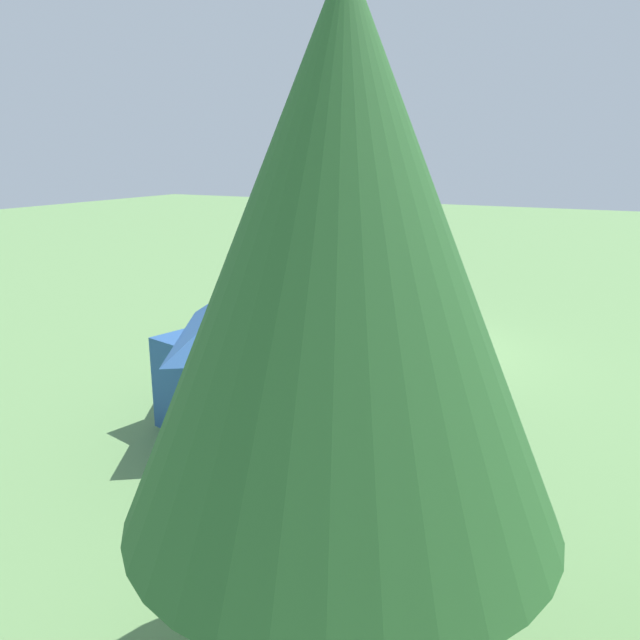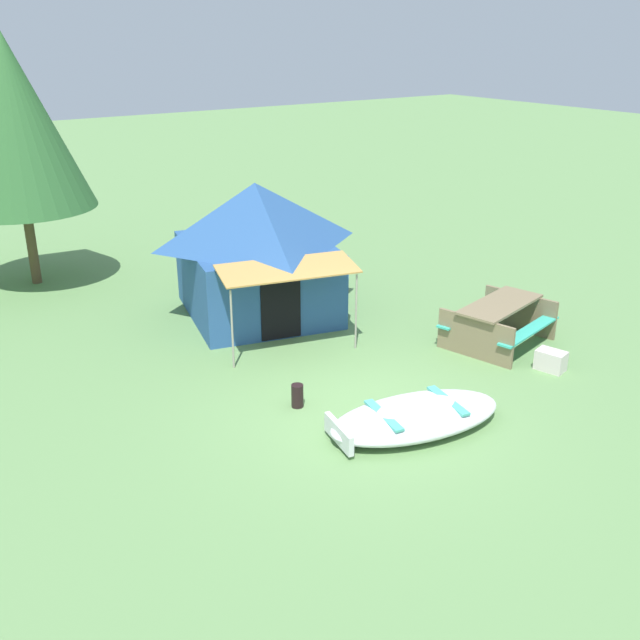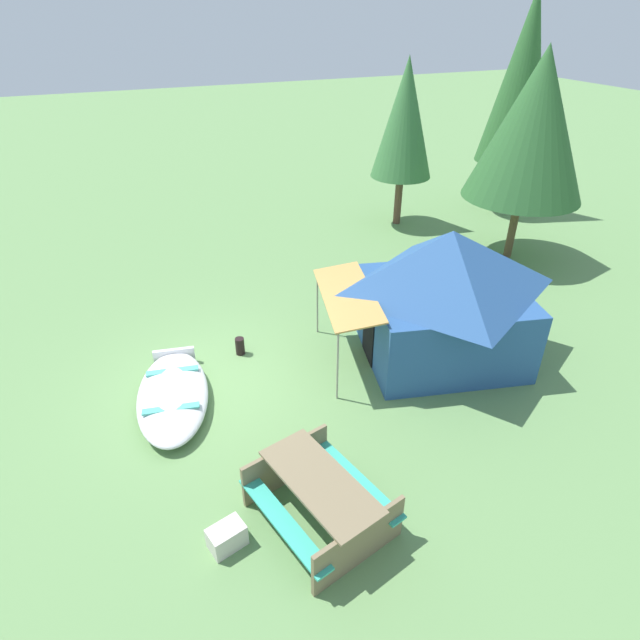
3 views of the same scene
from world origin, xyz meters
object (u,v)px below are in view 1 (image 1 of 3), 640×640
fuel_can (436,357)px  pine_tree_back_right (343,261)px  canvas_cabin_tent (278,339)px  picnic_table (257,318)px  beached_rowboat (412,332)px  cooler_box (289,319)px

fuel_can → pine_tree_back_right: bearing=101.9°
pine_tree_back_right → canvas_cabin_tent: bearing=-54.3°
canvas_cabin_tent → fuel_can: canvas_cabin_tent is taller
canvas_cabin_tent → fuel_can: 4.23m
picnic_table → pine_tree_back_right: 10.75m
fuel_can → pine_tree_back_right: size_ratio=0.07×
pine_tree_back_right → beached_rowboat: bearing=-74.1°
canvas_cabin_tent → pine_tree_back_right: 5.96m
beached_rowboat → pine_tree_back_right: (-2.80, 9.80, 3.36)m
beached_rowboat → fuel_can: 1.84m
canvas_cabin_tent → pine_tree_back_right: bearing=125.7°
beached_rowboat → canvas_cabin_tent: canvas_cabin_tent is taller
canvas_cabin_tent → cooler_box: size_ratio=9.42×
beached_rowboat → canvas_cabin_tent: (0.44, 5.30, 1.18)m
cooler_box → canvas_cabin_tent: bearing=118.5°
picnic_table → fuel_can: picnic_table is taller
beached_rowboat → fuel_can: (-1.05, 1.52, -0.01)m
cooler_box → fuel_can: bearing=162.7°
beached_rowboat → fuel_can: beached_rowboat is taller
beached_rowboat → pine_tree_back_right: pine_tree_back_right is taller
picnic_table → cooler_box: picnic_table is taller
cooler_box → fuel_can: fuel_can is taller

